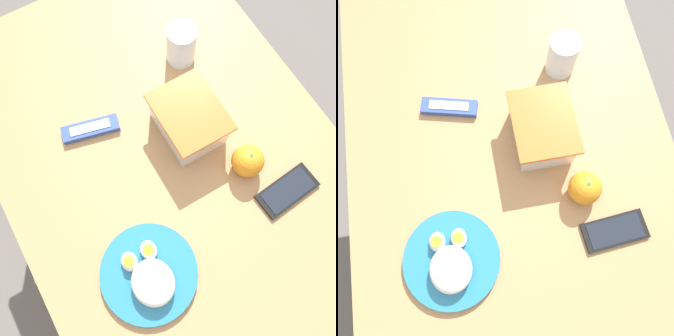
% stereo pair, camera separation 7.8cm
% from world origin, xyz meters
% --- Properties ---
extents(ground_plane, '(10.00, 10.00, 0.00)m').
position_xyz_m(ground_plane, '(0.00, 0.00, 0.00)').
color(ground_plane, '#66605B').
extents(table, '(1.27, 0.82, 0.78)m').
position_xyz_m(table, '(0.00, 0.00, 0.69)').
color(table, '#AD7F51').
rests_on(table, ground_plane).
extents(food_container, '(0.18, 0.15, 0.10)m').
position_xyz_m(food_container, '(-0.06, 0.08, 0.82)').
color(food_container, white).
rests_on(food_container, table).
extents(orange_fruit, '(0.08, 0.08, 0.08)m').
position_xyz_m(orange_fruit, '(0.10, 0.15, 0.82)').
color(orange_fruit, orange).
rests_on(orange_fruit, table).
extents(rice_plate, '(0.22, 0.22, 0.07)m').
position_xyz_m(rice_plate, '(0.20, -0.18, 0.80)').
color(rice_plate, teal).
rests_on(rice_plate, table).
extents(candy_bar, '(0.08, 0.15, 0.02)m').
position_xyz_m(candy_bar, '(-0.18, -0.14, 0.79)').
color(candy_bar, '#334C9E').
rests_on(candy_bar, table).
extents(cell_phone, '(0.08, 0.16, 0.01)m').
position_xyz_m(cell_phone, '(0.20, 0.20, 0.78)').
color(cell_phone, black).
rests_on(cell_phone, table).
extents(drinking_glass, '(0.08, 0.08, 0.11)m').
position_xyz_m(drinking_glass, '(-0.25, 0.17, 0.83)').
color(drinking_glass, silver).
rests_on(drinking_glass, table).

